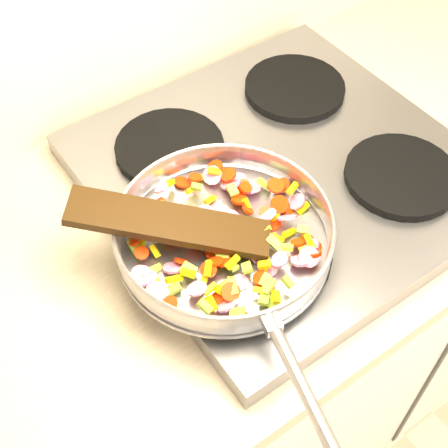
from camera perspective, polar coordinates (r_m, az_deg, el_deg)
cooktop at (r=1.09m, az=5.33°, el=4.68°), size 0.60×0.60×0.04m
grate_fl at (r=0.94m, az=4.11°, el=-2.78°), size 0.19×0.19×0.02m
grate_fr at (r=1.08m, az=15.91°, el=4.26°), size 0.19×0.19×0.02m
grate_bl at (r=1.09m, az=-5.00°, el=6.97°), size 0.19×0.19×0.02m
grate_br at (r=1.22m, az=6.48°, el=12.26°), size 0.19×0.19×0.02m
saute_pan at (r=0.91m, az=0.05°, el=-0.82°), size 0.36×0.52×0.06m
vegetable_heap at (r=0.92m, az=0.21°, el=-1.15°), size 0.31×0.30×0.05m
wooden_spatula at (r=0.90m, az=-5.01°, el=0.09°), size 0.27×0.24×0.07m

